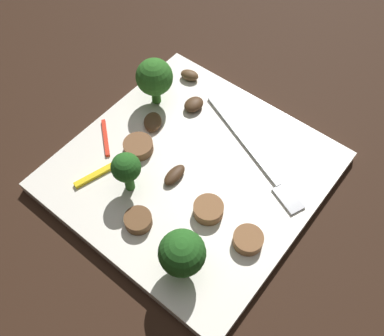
% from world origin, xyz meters
% --- Properties ---
extents(ground_plane, '(1.40, 1.40, 0.00)m').
position_xyz_m(ground_plane, '(0.00, 0.00, 0.00)').
color(ground_plane, black).
extents(plate, '(0.27, 0.27, 0.01)m').
position_xyz_m(plate, '(0.00, 0.00, 0.01)').
color(plate, white).
rests_on(plate, ground_plane).
extents(fork, '(0.17, 0.08, 0.00)m').
position_xyz_m(fork, '(0.05, 0.05, 0.02)').
color(fork, silver).
rests_on(fork, plate).
extents(broccoli_floret_0, '(0.03, 0.03, 0.05)m').
position_xyz_m(broccoli_floret_0, '(-0.04, -0.06, 0.05)').
color(broccoli_floret_0, '#296420').
rests_on(broccoli_floret_0, plate).
extents(broccoli_floret_1, '(0.04, 0.04, 0.06)m').
position_xyz_m(broccoli_floret_1, '(-0.10, 0.05, 0.05)').
color(broccoli_floret_1, '#347525').
rests_on(broccoli_floret_1, plate).
extents(broccoli_floret_2, '(0.04, 0.04, 0.06)m').
position_xyz_m(broccoli_floret_2, '(0.07, -0.10, 0.05)').
color(broccoli_floret_2, '#296420').
rests_on(broccoli_floret_2, plate).
extents(sausage_slice_0, '(0.03, 0.03, 0.01)m').
position_xyz_m(sausage_slice_0, '(0.10, -0.03, 0.02)').
color(sausage_slice_0, brown).
rests_on(sausage_slice_0, plate).
extents(sausage_slice_1, '(0.04, 0.04, 0.01)m').
position_xyz_m(sausage_slice_1, '(0.05, -0.03, 0.02)').
color(sausage_slice_1, brown).
rests_on(sausage_slice_1, plate).
extents(sausage_slice_2, '(0.04, 0.04, 0.01)m').
position_xyz_m(sausage_slice_2, '(-0.06, -0.02, 0.02)').
color(sausage_slice_2, brown).
rests_on(sausage_slice_2, plate).
extents(sausage_slice_3, '(0.03, 0.03, 0.01)m').
position_xyz_m(sausage_slice_3, '(-0.00, -0.09, 0.02)').
color(sausage_slice_3, brown).
rests_on(sausage_slice_3, plate).
extents(mushroom_0, '(0.03, 0.02, 0.01)m').
position_xyz_m(mushroom_0, '(-0.09, 0.11, 0.02)').
color(mushroom_0, brown).
rests_on(mushroom_0, plate).
extents(mushroom_1, '(0.02, 0.03, 0.01)m').
position_xyz_m(mushroom_1, '(-0.05, 0.07, 0.02)').
color(mushroom_1, '#4C331E').
rests_on(mushroom_1, plate).
extents(mushroom_2, '(0.02, 0.03, 0.01)m').
position_xyz_m(mushroom_2, '(-0.01, -0.02, 0.02)').
color(mushroom_2, '#422B19').
rests_on(mushroom_2, plate).
extents(mushroom_3, '(0.03, 0.04, 0.01)m').
position_xyz_m(mushroom_3, '(-0.07, 0.02, 0.02)').
color(mushroom_3, brown).
rests_on(mushroom_3, plate).
extents(pepper_strip_0, '(0.04, 0.04, 0.00)m').
position_xyz_m(pepper_strip_0, '(-0.10, -0.03, 0.02)').
color(pepper_strip_0, red).
rests_on(pepper_strip_0, plate).
extents(pepper_strip_1, '(0.02, 0.05, 0.00)m').
position_xyz_m(pepper_strip_1, '(-0.07, -0.07, 0.02)').
color(pepper_strip_1, yellow).
rests_on(pepper_strip_1, plate).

